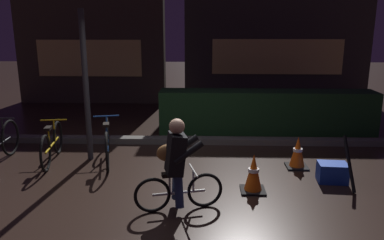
# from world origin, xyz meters

# --- Properties ---
(ground_plane) EXTENTS (40.00, 40.00, 0.00)m
(ground_plane) POSITION_xyz_m (0.00, 0.00, 0.00)
(ground_plane) COLOR black
(sidewalk_curb) EXTENTS (12.00, 0.24, 0.12)m
(sidewalk_curb) POSITION_xyz_m (0.00, 2.20, 0.06)
(sidewalk_curb) COLOR #56544F
(sidewalk_curb) RESTS_ON ground
(hedge_row) EXTENTS (4.80, 0.70, 0.96)m
(hedge_row) POSITION_xyz_m (1.80, 3.10, 0.48)
(hedge_row) COLOR #19381C
(hedge_row) RESTS_ON ground
(storefront_left) EXTENTS (4.54, 0.54, 4.25)m
(storefront_left) POSITION_xyz_m (-3.11, 6.50, 2.11)
(storefront_left) COLOR #42382D
(storefront_left) RESTS_ON ground
(storefront_right) EXTENTS (5.89, 0.54, 5.05)m
(storefront_right) POSITION_xyz_m (2.70, 7.20, 2.51)
(storefront_right) COLOR #383330
(storefront_right) RESTS_ON ground
(street_post) EXTENTS (0.10, 0.10, 2.65)m
(street_post) POSITION_xyz_m (-1.68, 1.20, 1.33)
(street_post) COLOR #2D2D33
(street_post) RESTS_ON ground
(parked_bike_left_mid) EXTENTS (0.46, 1.54, 0.72)m
(parked_bike_left_mid) POSITION_xyz_m (-2.31, 1.04, 0.33)
(parked_bike_left_mid) COLOR black
(parked_bike_left_mid) RESTS_ON ground
(parked_bike_center_left) EXTENTS (0.51, 1.65, 0.78)m
(parked_bike_center_left) POSITION_xyz_m (-1.33, 1.11, 0.35)
(parked_bike_center_left) COLOR black
(parked_bike_center_left) RESTS_ON ground
(traffic_cone_near) EXTENTS (0.36, 0.36, 0.57)m
(traffic_cone_near) POSITION_xyz_m (1.12, -0.10, 0.28)
(traffic_cone_near) COLOR black
(traffic_cone_near) RESTS_ON ground
(traffic_cone_far) EXTENTS (0.36, 0.36, 0.55)m
(traffic_cone_far) POSITION_xyz_m (2.00, 0.90, 0.26)
(traffic_cone_far) COLOR black
(traffic_cone_far) RESTS_ON ground
(blue_crate) EXTENTS (0.46, 0.35, 0.30)m
(blue_crate) POSITION_xyz_m (2.40, 0.30, 0.15)
(blue_crate) COLOR #193DB7
(blue_crate) RESTS_ON ground
(cyclist) EXTENTS (1.16, 0.50, 1.25)m
(cyclist) POSITION_xyz_m (0.04, -0.69, 0.63)
(cyclist) COLOR black
(cyclist) RESTS_ON ground
(closed_umbrella) EXTENTS (0.14, 0.44, 0.78)m
(closed_umbrella) POSITION_xyz_m (2.55, 0.05, 0.39)
(closed_umbrella) COLOR black
(closed_umbrella) RESTS_ON ground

